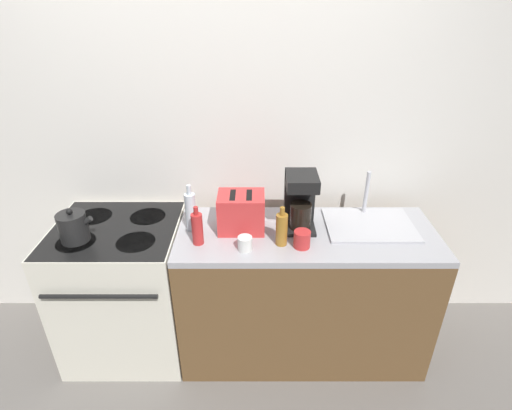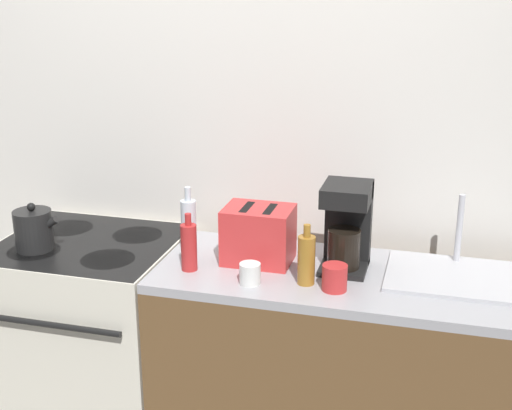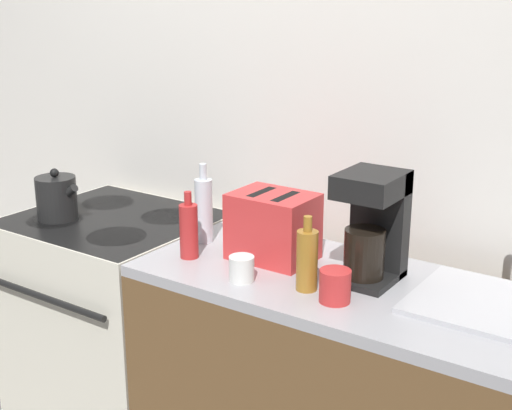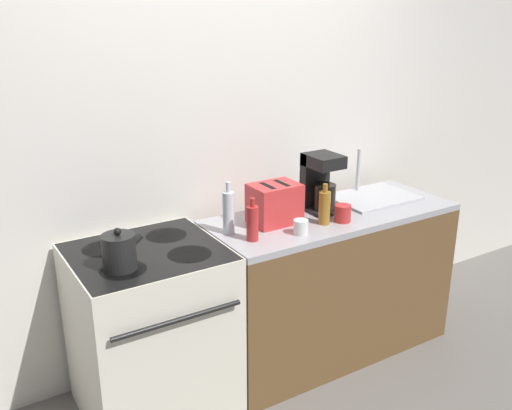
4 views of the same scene
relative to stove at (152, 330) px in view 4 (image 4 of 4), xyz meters
The scene contains 13 objects.
ground_plane 0.81m from the stove, 29.43° to the right, with size 12.00×12.00×0.00m, color slate.
wall_back 1.09m from the stove, 33.39° to the left, with size 8.00×0.05×2.60m.
stove is the anchor object (origin of this frame).
counter_block 1.11m from the stove, ahead, with size 1.48×0.58×0.90m.
kettle 0.56m from the stove, 144.52° to the right, with size 0.19×0.15×0.20m.
toaster 0.92m from the stove, ahead, with size 0.26×0.19×0.22m.
coffee_maker 1.23m from the stove, ahead, with size 0.17×0.21×0.33m.
sink_tray 1.55m from the stove, ahead, with size 0.50×0.37×0.28m.
bottle_clear 0.72m from the stove, ahead, with size 0.06×0.06×0.28m.
bottle_red 0.75m from the stove, 16.42° to the right, with size 0.06×0.06×0.22m.
bottle_amber 1.11m from the stove, ahead, with size 0.06×0.06×0.23m.
cup_red 1.19m from the stove, ahead, with size 0.09×0.09×0.09m.
cup_white 0.92m from the stove, 15.49° to the right, with size 0.08×0.08×0.08m.
Camera 4 is at (-1.46, -2.09, 2.02)m, focal length 40.00 mm.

